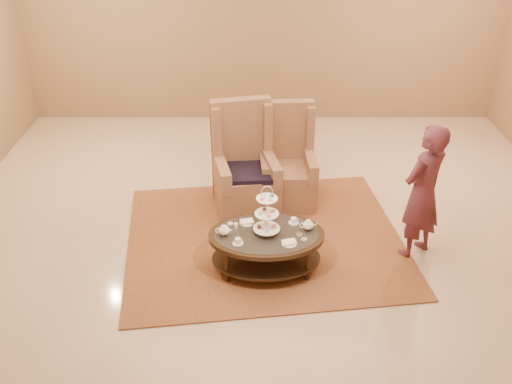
{
  "coord_description": "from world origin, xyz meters",
  "views": [
    {
      "loc": [
        -0.13,
        -5.45,
        3.95
      ],
      "look_at": [
        -0.13,
        0.2,
        0.67
      ],
      "focal_mm": 40.0,
      "sensor_mm": 36.0,
      "label": 1
    }
  ],
  "objects_px": {
    "armchair_left": "(245,174)",
    "armchair_right": "(287,169)",
    "tea_table": "(266,240)",
    "person": "(423,193)"
  },
  "relations": [
    {
      "from": "tea_table",
      "to": "armchair_left",
      "type": "distance_m",
      "value": 1.37
    },
    {
      "from": "tea_table",
      "to": "person",
      "type": "xyz_separation_m",
      "value": [
        1.72,
        0.3,
        0.42
      ]
    },
    {
      "from": "armchair_right",
      "to": "person",
      "type": "relative_size",
      "value": 0.82
    },
    {
      "from": "armchair_right",
      "to": "person",
      "type": "xyz_separation_m",
      "value": [
        1.42,
        -1.23,
        0.36
      ]
    },
    {
      "from": "armchair_right",
      "to": "armchair_left",
      "type": "bearing_deg",
      "value": -163.54
    },
    {
      "from": "tea_table",
      "to": "person",
      "type": "distance_m",
      "value": 1.79
    },
    {
      "from": "tea_table",
      "to": "armchair_left",
      "type": "xyz_separation_m",
      "value": [
        -0.26,
        1.34,
        0.09
      ]
    },
    {
      "from": "armchair_left",
      "to": "person",
      "type": "relative_size",
      "value": 0.88
    },
    {
      "from": "tea_table",
      "to": "person",
      "type": "height_order",
      "value": "person"
    },
    {
      "from": "armchair_left",
      "to": "armchair_right",
      "type": "xyz_separation_m",
      "value": [
        0.55,
        0.19,
        -0.04
      ]
    }
  ]
}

